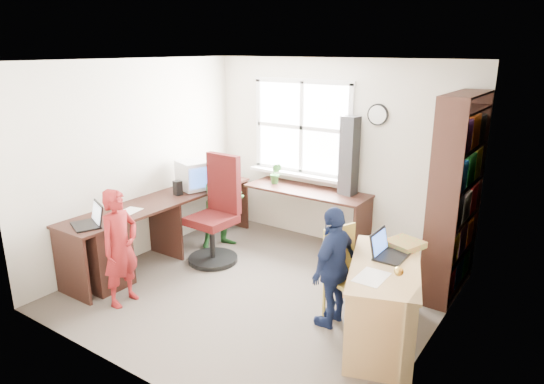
# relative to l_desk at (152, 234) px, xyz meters

# --- Properties ---
(room) EXTENTS (3.64, 3.44, 2.44)m
(room) POSITION_rel_l_desk_xyz_m (1.32, 0.38, 0.76)
(room) COLOR #4B423B
(room) RESTS_ON ground
(l_desk) EXTENTS (2.38, 2.95, 0.75)m
(l_desk) POSITION_rel_l_desk_xyz_m (0.00, 0.00, 0.00)
(l_desk) COLOR #331A14
(l_desk) RESTS_ON ground
(right_desk) EXTENTS (0.96, 1.38, 0.73)m
(right_desk) POSITION_rel_l_desk_xyz_m (2.73, 0.19, 0.07)
(right_desk) COLOR tan
(right_desk) RESTS_ON ground
(bookshelf) EXTENTS (0.30, 1.02, 2.10)m
(bookshelf) POSITION_rel_l_desk_xyz_m (2.96, 1.47, 0.55)
(bookshelf) COLOR #331A14
(bookshelf) RESTS_ON ground
(swivel_chair) EXTENTS (0.62, 0.62, 1.30)m
(swivel_chair) POSITION_rel_l_desk_xyz_m (0.41, 0.66, 0.10)
(swivel_chair) COLOR black
(swivel_chair) RESTS_ON ground
(wooden_chair) EXTENTS (0.51, 0.51, 0.90)m
(wooden_chair) POSITION_rel_l_desk_xyz_m (2.29, 0.33, 0.03)
(wooden_chair) COLOR gold
(wooden_chair) RESTS_ON ground
(crt_monitor) EXTENTS (0.47, 0.45, 0.38)m
(crt_monitor) POSITION_rel_l_desk_xyz_m (-0.16, 0.88, 0.48)
(crt_monitor) COLOR silver
(crt_monitor) RESTS_ON l_desk
(laptop_left) EXTENTS (0.42, 0.39, 0.23)m
(laptop_left) POSITION_rel_l_desk_xyz_m (-0.13, -0.69, 0.35)
(laptop_left) COLOR black
(laptop_left) RESTS_ON l_desk
(laptop_right) EXTENTS (0.28, 0.33, 0.23)m
(laptop_right) POSITION_rel_l_desk_xyz_m (2.67, 0.35, 0.32)
(laptop_right) COLOR black
(laptop_right) RESTS_ON right_desk
(speaker_a) EXTENTS (0.11, 0.11, 0.18)m
(speaker_a) POSITION_rel_l_desk_xyz_m (-0.16, 0.59, 0.38)
(speaker_a) COLOR black
(speaker_a) RESTS_ON l_desk
(speaker_b) EXTENTS (0.09, 0.09, 0.18)m
(speaker_b) POSITION_rel_l_desk_xyz_m (-0.17, 1.04, 0.38)
(speaker_b) COLOR black
(speaker_b) RESTS_ON l_desk
(cd_tower) EXTENTS (0.22, 0.20, 0.98)m
(cd_tower) POSITION_rel_l_desk_xyz_m (1.58, 1.82, 0.78)
(cd_tower) COLOR black
(cd_tower) RESTS_ON l_desk
(game_box) EXTENTS (0.38, 0.38, 0.06)m
(game_box) POSITION_rel_l_desk_xyz_m (2.73, 0.65, 0.30)
(game_box) COLOR red
(game_box) RESTS_ON right_desk
(paper_a) EXTENTS (0.24, 0.30, 0.00)m
(paper_a) POSITION_rel_l_desk_xyz_m (-0.16, -0.17, 0.30)
(paper_a) COLOR white
(paper_a) RESTS_ON l_desk
(paper_b) EXTENTS (0.22, 0.32, 0.00)m
(paper_b) POSITION_rel_l_desk_xyz_m (2.73, -0.11, 0.27)
(paper_b) COLOR white
(paper_b) RESTS_ON right_desk
(potted_plant) EXTENTS (0.19, 0.16, 0.29)m
(potted_plant) POSITION_rel_l_desk_xyz_m (0.56, 1.71, 0.44)
(potted_plant) COLOR #31722D
(potted_plant) RESTS_ON l_desk
(person_red) EXTENTS (0.32, 0.46, 1.21)m
(person_red) POSITION_rel_l_desk_xyz_m (0.30, -0.69, 0.15)
(person_red) COLOR maroon
(person_red) RESTS_ON ground
(person_green) EXTENTS (0.66, 0.72, 1.20)m
(person_green) POSITION_rel_l_desk_xyz_m (0.20, 1.02, 0.15)
(person_green) COLOR #29682D
(person_green) RESTS_ON ground
(person_navy) EXTENTS (0.31, 0.69, 1.16)m
(person_navy) POSITION_rel_l_desk_xyz_m (2.25, 0.17, 0.13)
(person_navy) COLOR #162146
(person_navy) RESTS_ON ground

